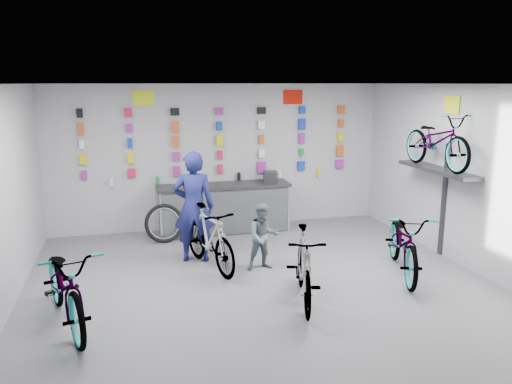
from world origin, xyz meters
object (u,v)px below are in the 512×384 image
object	(u,v)px
counter	(224,209)
clerk	(194,207)
bike_right	(404,242)
bike_center	(304,267)
customer	(263,237)
bike_left	(66,285)
bike_service	(210,238)

from	to	relation	value
counter	clerk	size ratio (longest dim) A/B	1.41
counter	clerk	world-z (taller)	clerk
counter	bike_right	world-z (taller)	bike_right
bike_center	bike_right	xyz separation A→B (m)	(1.91, 0.60, 0.01)
counter	clerk	bearing A→B (deg)	-118.11
bike_right	customer	bearing A→B (deg)	179.58
clerk	customer	xyz separation A→B (m)	(1.03, -0.70, -0.40)
counter	customer	distance (m)	2.24
counter	bike_right	distance (m)	3.80
bike_center	clerk	distance (m)	2.45
bike_left	bike_service	distance (m)	2.56
bike_center	customer	bearing A→B (deg)	113.51
bike_service	clerk	distance (m)	0.65
bike_center	clerk	xyz separation A→B (m)	(-1.24, 2.07, 0.43)
bike_right	customer	world-z (taller)	customer
counter	bike_center	distance (m)	3.63
bike_center	customer	distance (m)	1.39
counter	bike_center	world-z (taller)	bike_center
counter	bike_service	bearing A→B (deg)	-107.70
clerk	customer	distance (m)	1.31
bike_right	bike_service	size ratio (longest dim) A/B	1.15
bike_left	bike_center	world-z (taller)	bike_left
bike_center	customer	world-z (taller)	customer
bike_left	clerk	world-z (taller)	clerk
counter	bike_left	bearing A→B (deg)	-127.83
bike_center	bike_service	distance (m)	1.93
customer	clerk	bearing A→B (deg)	144.73
bike_right	counter	bearing A→B (deg)	147.52
bike_right	customer	size ratio (longest dim) A/B	1.83
bike_left	bike_right	xyz separation A→B (m)	(5.03, 0.48, -0.01)
counter	bike_service	distance (m)	2.09
counter	customer	xyz separation A→B (m)	(0.21, -2.23, 0.07)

